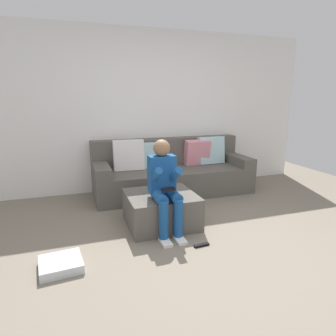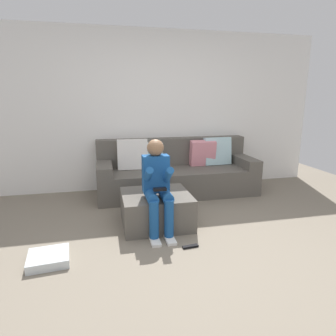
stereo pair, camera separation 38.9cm
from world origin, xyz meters
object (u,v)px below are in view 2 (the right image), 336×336
Objects in this scene: ottoman at (156,209)px; person_seated at (158,183)px; couch_sectional at (176,172)px; storage_bin at (49,258)px; remote_near_ottoman at (190,247)px.

person_seated is (-0.02, -0.20, 0.38)m from ottoman.
storage_bin is at bearing -132.97° from couch_sectional.
person_seated is 1.30m from storage_bin.
couch_sectional is 2.47m from storage_bin.
couch_sectional is 1.29m from ottoman.
couch_sectional is at bearing 67.73° from person_seated.
ottoman reaches higher than remote_near_ottoman.
couch_sectional reaches higher than ottoman.
person_seated reaches higher than storage_bin.
storage_bin reaches higher than remote_near_ottoman.
couch_sectional is at bearing 65.08° from ottoman.
storage_bin is 2.18× the size of remote_near_ottoman.
ottoman is at bearing -114.92° from couch_sectional.
person_seated is (-0.56, -1.36, 0.24)m from couch_sectional.
person_seated is 2.87× the size of storage_bin.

